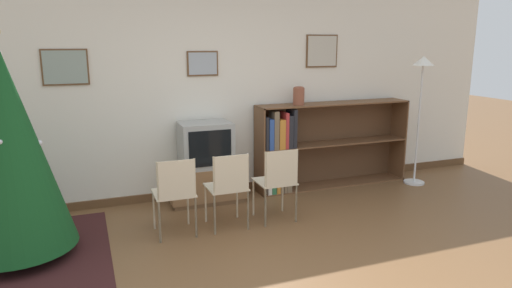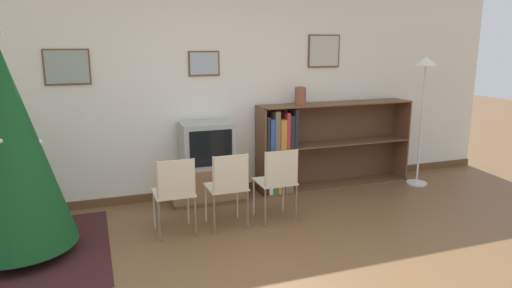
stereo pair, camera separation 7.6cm
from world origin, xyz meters
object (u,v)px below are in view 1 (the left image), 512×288
object	(u,v)px
christmas_tree	(8,148)
tv_console	(207,184)
television	(206,145)
bookshelf	(307,147)
standing_lamp	(421,87)
folding_chair_left	(175,192)
folding_chair_right	(278,180)
vase	(299,96)
folding_chair_center	(229,186)

from	to	relation	value
christmas_tree	tv_console	bearing A→B (deg)	22.81
tv_console	television	xyz separation A→B (m)	(0.00, -0.00, 0.49)
bookshelf	standing_lamp	distance (m)	1.72
christmas_tree	folding_chair_left	size ratio (longest dim) A/B	2.50
television	folding_chair_right	world-z (taller)	television
bookshelf	vase	bearing A→B (deg)	-172.63
christmas_tree	vase	size ratio (longest dim) A/B	8.88
folding_chair_right	vase	world-z (taller)	vase
folding_chair_center	vase	size ratio (longest dim) A/B	3.55
folding_chair_left	folding_chair_center	size ratio (longest dim) A/B	1.00
christmas_tree	standing_lamp	xyz separation A→B (m)	(4.87, 0.52, 0.31)
christmas_tree	standing_lamp	world-z (taller)	christmas_tree
television	standing_lamp	world-z (taller)	standing_lamp
television	folding_chair_left	bearing A→B (deg)	-121.65
folding_chair_center	vase	distance (m)	1.75
folding_chair_left	folding_chair_center	xyz separation A→B (m)	(0.55, 0.00, 0.00)
christmas_tree	bookshelf	size ratio (longest dim) A/B	0.95
bookshelf	vase	xyz separation A→B (m)	(-0.15, -0.02, 0.69)
christmas_tree	folding_chair_center	xyz separation A→B (m)	(1.98, -0.07, -0.56)
bookshelf	vase	world-z (taller)	vase
christmas_tree	bookshelf	xyz separation A→B (m)	(3.38, 0.89, -0.47)
television	vase	size ratio (longest dim) A/B	2.67
bookshelf	standing_lamp	size ratio (longest dim) A/B	1.24
folding_chair_center	bookshelf	size ratio (longest dim) A/B	0.38
folding_chair_center	bookshelf	bearing A→B (deg)	34.50
standing_lamp	christmas_tree	bearing A→B (deg)	-173.92
television	folding_chair_right	bearing A→B (deg)	-58.35
vase	bookshelf	bearing A→B (deg)	7.37
television	folding_chair_center	bearing A→B (deg)	-90.00
folding_chair_left	folding_chair_right	world-z (taller)	same
tv_console	bookshelf	xyz separation A→B (m)	(1.40, 0.06, 0.34)
christmas_tree	folding_chair_left	world-z (taller)	christmas_tree
standing_lamp	folding_chair_right	bearing A→B (deg)	-165.85
folding_chair_right	standing_lamp	xyz separation A→B (m)	(2.33, 0.59, 0.86)
standing_lamp	tv_console	bearing A→B (deg)	173.78
vase	television	bearing A→B (deg)	-178.11
folding_chair_right	bookshelf	world-z (taller)	bookshelf
folding_chair_left	folding_chair_center	world-z (taller)	same
folding_chair_center	folding_chair_right	xyz separation A→B (m)	(0.55, 0.00, 0.00)
christmas_tree	vase	world-z (taller)	christmas_tree
christmas_tree	folding_chair_center	distance (m)	2.06
standing_lamp	folding_chair_center	bearing A→B (deg)	-168.49
television	folding_chair_left	world-z (taller)	television
folding_chair_right	television	bearing A→B (deg)	121.65
bookshelf	television	bearing A→B (deg)	-177.52
christmas_tree	folding_chair_left	bearing A→B (deg)	-2.78
christmas_tree	folding_chair_left	distance (m)	1.53
tv_console	folding_chair_right	bearing A→B (deg)	-58.43
folding_chair_left	folding_chair_right	xyz separation A→B (m)	(1.11, 0.00, 0.00)
christmas_tree	bookshelf	distance (m)	3.53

